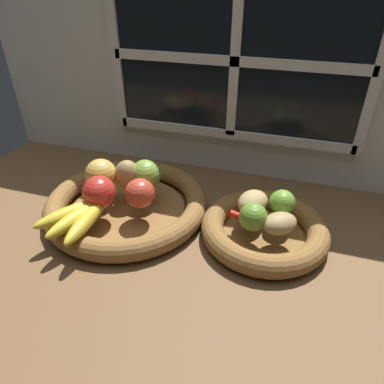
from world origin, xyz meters
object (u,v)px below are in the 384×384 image
apple_golden_left (101,174)px  potato_oblong (253,202)px  potato_small (280,223)px  lime_near (253,217)px  fruit_bowl_left (127,204)px  banana_bunch_front (79,216)px  fruit_bowl_right (264,230)px  apple_red_front (99,192)px  pear_brown (128,175)px  chili_pepper (257,222)px  apple_red_right (140,193)px  apple_green_back (146,175)px  lime_far (282,202)px

apple_golden_left → potato_oblong: (36.19, 1.34, -1.39)cm
potato_small → lime_near: 5.42cm
fruit_bowl_left → lime_near: size_ratio=6.59×
potato_small → potato_oblong: (-6.25, 5.52, 0.33)cm
banana_bunch_front → lime_near: bearing=13.8°
fruit_bowl_left → fruit_bowl_right: (32.81, -0.00, 0.02)cm
apple_red_front → pear_brown: (2.69, 8.55, 0.10)cm
chili_pepper → fruit_bowl_right: bearing=72.4°
apple_golden_left → potato_oblong: size_ratio=0.95×
apple_red_right → apple_red_front: apple_red_front is taller
apple_red_right → chili_pepper: (25.98, 0.43, -2.44)cm
pear_brown → apple_red_front: bearing=-107.4°
potato_small → potato_oblong: bearing=138.6°
apple_green_back → lime_far: bearing=-1.8°
apple_golden_left → chili_pepper: apple_golden_left is taller
fruit_bowl_left → apple_red_right: apple_red_right is taller
fruit_bowl_left → pear_brown: pear_brown is taller
apple_golden_left → lime_far: apple_golden_left is taller
potato_oblong → fruit_bowl_left: bearing=-175.0°
fruit_bowl_left → fruit_bowl_right: same height
fruit_bowl_right → apple_green_back: size_ratio=3.76×
apple_golden_left → chili_pepper: bearing=-5.6°
apple_red_right → potato_small: size_ratio=0.90×
apple_green_back → apple_red_right: size_ratio=1.09×
apple_red_right → banana_bunch_front: 13.56cm
apple_green_back → potato_oblong: bearing=-4.4°
banana_bunch_front → lime_far: 43.09cm
apple_red_right → potato_oblong: size_ratio=0.84×
fruit_bowl_left → potato_small: bearing=-4.7°
apple_red_front → potato_small: size_ratio=1.00×
banana_bunch_front → lime_far: lime_far is taller
apple_red_right → lime_near: size_ratio=1.14×
potato_small → pear_brown: bearing=171.0°
fruit_bowl_left → pear_brown: (-0.49, 2.81, 6.39)cm
banana_bunch_front → chili_pepper: size_ratio=1.45×
apple_red_right → lime_near: apple_red_right is taller
fruit_bowl_right → chili_pepper: size_ratio=2.30×
apple_red_front → banana_bunch_front: bearing=-101.7°
apple_golden_left → lime_near: apple_golden_left is taller
apple_green_back → potato_small: (32.27, -7.51, -1.60)cm
apple_green_back → apple_golden_left: 10.70cm
potato_small → apple_golden_left: bearing=174.4°
fruit_bowl_right → pear_brown: 34.03cm
fruit_bowl_right → apple_red_right: (-27.54, -2.94, 5.92)cm
fruit_bowl_right → potato_small: potato_small is taller
apple_golden_left → potato_small: (42.44, -4.17, -1.71)cm
apple_golden_left → potato_oblong: 36.24cm
apple_red_front → potato_oblong: (32.69, 8.31, -1.30)cm
apple_golden_left → chili_pepper: 38.24cm
apple_golden_left → banana_bunch_front: apple_golden_left is taller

